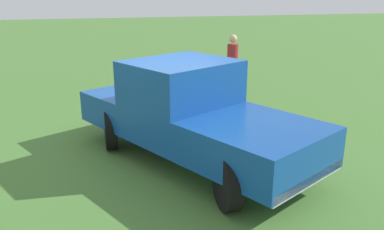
% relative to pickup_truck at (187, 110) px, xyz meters
% --- Properties ---
extents(ground_plane, '(80.00, 80.00, 0.00)m').
position_rel_pickup_truck_xyz_m(ground_plane, '(0.53, 0.27, -0.96)').
color(ground_plane, '#477533').
extents(pickup_truck, '(5.14, 3.86, 1.84)m').
position_rel_pickup_truck_xyz_m(pickup_truck, '(0.00, 0.00, 0.00)').
color(pickup_truck, black).
rests_on(pickup_truck, ground_plane).
extents(person_bystander, '(0.40, 0.40, 1.81)m').
position_rel_pickup_truck_xyz_m(person_bystander, '(4.25, -2.47, 0.07)').
color(person_bystander, black).
rests_on(person_bystander, ground_plane).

